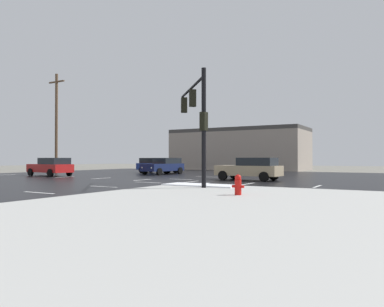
% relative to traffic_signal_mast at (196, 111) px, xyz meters
% --- Properties ---
extents(ground_plane, '(120.00, 120.00, 0.00)m').
position_rel_traffic_signal_mast_xyz_m(ground_plane, '(-4.60, 3.85, -4.06)').
color(ground_plane, slate).
extents(road_asphalt, '(44.00, 44.00, 0.02)m').
position_rel_traffic_signal_mast_xyz_m(road_asphalt, '(-4.60, 3.85, -4.05)').
color(road_asphalt, black).
rests_on(road_asphalt, ground_plane).
extents(sidewalk_corner, '(18.00, 18.00, 0.14)m').
position_rel_traffic_signal_mast_xyz_m(sidewalk_corner, '(7.40, -8.15, -3.99)').
color(sidewalk_corner, '#B2B2AD').
rests_on(sidewalk_corner, ground_plane).
extents(snow_strip_curbside, '(4.00, 1.60, 0.06)m').
position_rel_traffic_signal_mast_xyz_m(snow_strip_curbside, '(0.40, -0.15, -3.89)').
color(snow_strip_curbside, white).
rests_on(snow_strip_curbside, sidewalk_corner).
extents(lane_markings, '(36.15, 36.15, 0.01)m').
position_rel_traffic_signal_mast_xyz_m(lane_markings, '(-3.40, 2.47, -4.04)').
color(lane_markings, silver).
rests_on(lane_markings, road_asphalt).
extents(traffic_signal_mast, '(4.18, 4.72, 5.79)m').
position_rel_traffic_signal_mast_xyz_m(traffic_signal_mast, '(0.00, 0.00, 0.00)').
color(traffic_signal_mast, black).
rests_on(traffic_signal_mast, sidewalk_corner).
extents(fire_hydrant, '(0.48, 0.26, 0.79)m').
position_rel_traffic_signal_mast_xyz_m(fire_hydrant, '(3.94, -3.68, -3.53)').
color(fire_hydrant, red).
rests_on(fire_hydrant, sidewalk_corner).
extents(strip_building_background, '(18.16, 8.00, 5.62)m').
position_rel_traffic_signal_mast_xyz_m(strip_building_background, '(-10.28, 30.21, -1.25)').
color(strip_building_background, gray).
rests_on(strip_building_background, ground_plane).
extents(sedan_tan, '(4.61, 2.21, 1.58)m').
position_rel_traffic_signal_mast_xyz_m(sedan_tan, '(0.25, 7.25, -3.21)').
color(sedan_tan, tan).
rests_on(sedan_tan, road_asphalt).
extents(sedan_navy, '(2.38, 4.67, 1.58)m').
position_rel_traffic_signal_mast_xyz_m(sedan_navy, '(-10.51, 12.22, -3.21)').
color(sedan_navy, '#141E47').
rests_on(sedan_navy, road_asphalt).
extents(sedan_red, '(4.68, 2.43, 1.58)m').
position_rel_traffic_signal_mast_xyz_m(sedan_red, '(-17.04, 4.41, -3.21)').
color(sedan_red, '#B21919').
rests_on(sedan_red, road_asphalt).
extents(sedan_blue, '(4.67, 2.38, 1.58)m').
position_rel_traffic_signal_mast_xyz_m(sedan_blue, '(-13.00, 14.59, -3.21)').
color(sedan_blue, navy).
rests_on(sedan_blue, road_asphalt).
extents(utility_pole_far, '(2.20, 0.28, 10.19)m').
position_rel_traffic_signal_mast_xyz_m(utility_pole_far, '(-21.14, 8.31, 1.25)').
color(utility_pole_far, brown).
rests_on(utility_pole_far, ground_plane).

